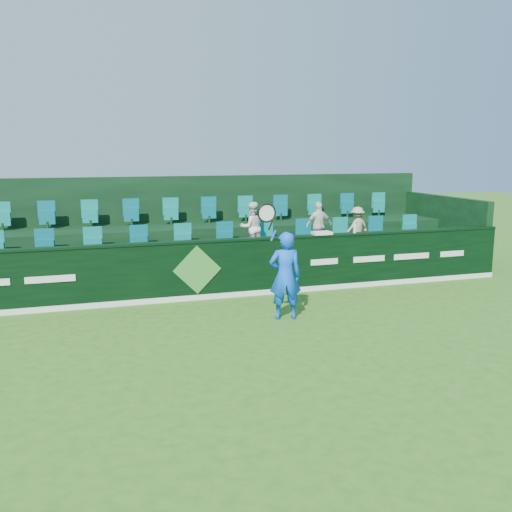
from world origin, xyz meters
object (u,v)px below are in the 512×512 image
object	(u,v)px
towel	(322,233)
drinks_bottle	(355,228)
spectator_middle	(319,225)
tennis_player	(285,275)
spectator_right	(357,227)
spectator_left	(252,227)

from	to	relation	value
towel	drinks_bottle	xyz separation A→B (m)	(0.87, 0.00, 0.08)
spectator_middle	towel	size ratio (longest dim) A/B	2.72
tennis_player	spectator_right	bearing A→B (deg)	44.48
tennis_player	towel	xyz separation A→B (m)	(1.69, 2.04, 0.49)
spectator_left	drinks_bottle	size ratio (longest dim) A/B	5.44
spectator_left	tennis_player	bearing A→B (deg)	84.25
drinks_bottle	towel	bearing A→B (deg)	180.00
spectator_middle	towel	distance (m)	1.19
spectator_right	drinks_bottle	world-z (taller)	spectator_right
tennis_player	drinks_bottle	world-z (taller)	tennis_player
spectator_left	spectator_right	bearing A→B (deg)	179.51
spectator_left	towel	distance (m)	1.80
towel	tennis_player	bearing A→B (deg)	-129.73
spectator_middle	drinks_bottle	distance (m)	1.21
spectator_middle	drinks_bottle	size ratio (longest dim) A/B	5.24
spectator_left	towel	bearing A→B (deg)	140.89
spectator_left	spectator_right	world-z (taller)	spectator_left
towel	drinks_bottle	bearing A→B (deg)	0.00
spectator_left	drinks_bottle	distance (m)	2.54
tennis_player	drinks_bottle	distance (m)	3.32
drinks_bottle	spectator_middle	bearing A→B (deg)	112.27
spectator_middle	spectator_right	xyz separation A→B (m)	(1.11, 0.00, -0.08)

